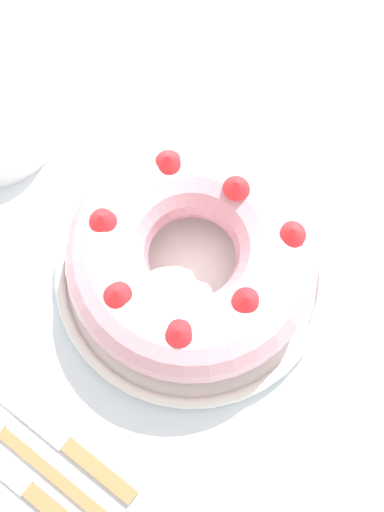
{
  "coord_description": "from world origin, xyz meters",
  "views": [
    {
      "loc": [
        -0.2,
        -0.14,
        1.53
      ],
      "look_at": [
        -0.03,
        -0.01,
        0.83
      ],
      "focal_mm": 50.0,
      "sensor_mm": 36.0,
      "label": 1
    }
  ],
  "objects_px": {
    "bundt_cake": "(192,256)",
    "cake_knife": "(68,445)",
    "fork": "(23,450)",
    "serving_knife": "(31,491)",
    "serving_dish": "(192,271)"
  },
  "relations": [
    {
      "from": "serving_dish",
      "to": "serving_knife",
      "type": "distance_m",
      "value": 0.28
    },
    {
      "from": "cake_knife",
      "to": "serving_dish",
      "type": "bearing_deg",
      "value": 8.08
    },
    {
      "from": "bundt_cake",
      "to": "fork",
      "type": "bearing_deg",
      "value": 174.6
    },
    {
      "from": "bundt_cake",
      "to": "cake_knife",
      "type": "height_order",
      "value": "bundt_cake"
    },
    {
      "from": "serving_knife",
      "to": "cake_knife",
      "type": "bearing_deg",
      "value": -3.21
    },
    {
      "from": "bundt_cake",
      "to": "cake_knife",
      "type": "bearing_deg",
      "value": -177.36
    },
    {
      "from": "serving_dish",
      "to": "serving_knife",
      "type": "bearing_deg",
      "value": -178.15
    },
    {
      "from": "fork",
      "to": "bundt_cake",
      "type": "bearing_deg",
      "value": -3.28
    },
    {
      "from": "serving_dish",
      "to": "cake_knife",
      "type": "distance_m",
      "value": 0.22
    },
    {
      "from": "bundt_cake",
      "to": "fork",
      "type": "height_order",
      "value": "bundt_cake"
    },
    {
      "from": "serving_dish",
      "to": "fork",
      "type": "bearing_deg",
      "value": 174.61
    },
    {
      "from": "serving_dish",
      "to": "fork",
      "type": "height_order",
      "value": "serving_dish"
    },
    {
      "from": "bundt_cake",
      "to": "cake_knife",
      "type": "relative_size",
      "value": 1.3
    },
    {
      "from": "serving_dish",
      "to": "serving_knife",
      "type": "xyz_separation_m",
      "value": [
        -0.28,
        -0.01,
        -0.01
      ]
    },
    {
      "from": "fork",
      "to": "serving_knife",
      "type": "height_order",
      "value": "serving_knife"
    }
  ]
}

